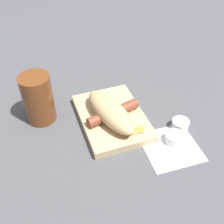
{
  "coord_description": "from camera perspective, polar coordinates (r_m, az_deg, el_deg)",
  "views": [
    {
      "loc": [
        -0.52,
        0.19,
        0.53
      ],
      "look_at": [
        0.0,
        0.0,
        0.03
      ],
      "focal_mm": 45.0,
      "sensor_mm": 36.0,
      "label": 1
    }
  ],
  "objects": [
    {
      "name": "bread_roll",
      "position": [
        0.72,
        -0.36,
        0.11
      ],
      "size": [
        0.2,
        0.11,
        0.05
      ],
      "color": "tan",
      "rests_on": "food_tray"
    },
    {
      "name": "drink_glass",
      "position": [
        0.75,
        -14.79,
        2.64
      ],
      "size": [
        0.08,
        0.08,
        0.14
      ],
      "color": "brown",
      "rests_on": "ground_plane"
    },
    {
      "name": "napkin",
      "position": [
        0.71,
        11.85,
        -6.92
      ],
      "size": [
        0.14,
        0.14,
        0.0
      ],
      "color": "white",
      "rests_on": "ground_plane"
    },
    {
      "name": "condiment_cup_far",
      "position": [
        0.76,
        13.68,
        -2.58
      ],
      "size": [
        0.05,
        0.05,
        0.03
      ],
      "color": "silver",
      "rests_on": "ground_plane"
    },
    {
      "name": "ground_plane",
      "position": [
        0.76,
        0.0,
        -1.76
      ],
      "size": [
        3.0,
        3.0,
        0.0
      ],
      "primitive_type": "plane",
      "color": "#4C4C51"
    },
    {
      "name": "pickled_veggies",
      "position": [
        0.72,
        4.3,
        -2.95
      ],
      "size": [
        0.07,
        0.06,
        0.0
      ],
      "color": "orange",
      "rests_on": "food_tray"
    },
    {
      "name": "condiment_cup_near",
      "position": [
        0.72,
        12.49,
        -5.3
      ],
      "size": [
        0.05,
        0.05,
        0.03
      ],
      "color": "silver",
      "rests_on": "ground_plane"
    },
    {
      "name": "food_tray",
      "position": [
        0.76,
        0.0,
        -1.17
      ],
      "size": [
        0.23,
        0.17,
        0.02
      ],
      "color": "tan",
      "rests_on": "ground_plane"
    },
    {
      "name": "sausage",
      "position": [
        0.73,
        0.05,
        -0.23
      ],
      "size": [
        0.17,
        0.15,
        0.03
      ],
      "color": "brown",
      "rests_on": "food_tray"
    }
  ]
}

